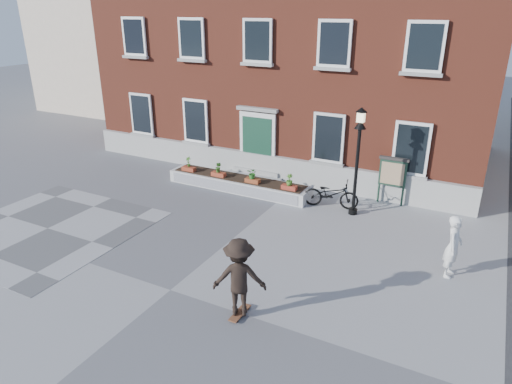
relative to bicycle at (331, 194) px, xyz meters
The scene contains 10 objects.
ground 7.52m from the bicycle, 105.38° to the right, with size 100.00×100.00×0.00m, color gray.
checker_patch 10.15m from the bicycle, 142.04° to the right, with size 6.00×6.00×0.01m, color #525254.
distant_building 24.46m from the bicycle, 147.44° to the left, with size 10.00×12.00×13.00m, color beige.
bicycle is the anchor object (origin of this frame).
bystander 5.42m from the bicycle, 33.20° to the right, with size 0.66×0.44×1.82m, color silver.
brick_building 9.72m from the bicycle, 120.62° to the left, with size 18.40×10.85×12.60m.
planter_assembly 3.99m from the bicycle, behind, with size 6.20×1.12×1.15m.
lamp_post 2.21m from the bicycle, 11.38° to the right, with size 0.40×0.40×3.93m.
notice_board 2.46m from the bicycle, 35.51° to the left, with size 1.10×0.16×1.87m.
skateboarder 7.31m from the bicycle, 88.56° to the right, with size 1.49×1.23×2.08m.
Camera 1 is at (6.83, -8.09, 7.03)m, focal length 32.00 mm.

